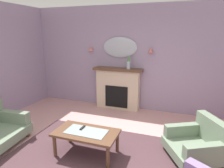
% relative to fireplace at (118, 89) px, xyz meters
% --- Properties ---
extents(wall_back, '(6.98, 0.10, 2.82)m').
position_rel_fireplace_xyz_m(wall_back, '(0.45, 0.22, 0.84)').
color(wall_back, '#9E8CA8').
rests_on(wall_back, ground).
extents(patterned_rug, '(3.20, 2.40, 0.01)m').
position_rel_fireplace_xyz_m(patterned_rug, '(0.45, -2.49, -0.56)').
color(patterned_rug, '#4C3338').
rests_on(patterned_rug, ground).
extents(fireplace, '(1.36, 0.36, 1.16)m').
position_rel_fireplace_xyz_m(fireplace, '(0.00, 0.00, 0.00)').
color(fireplace, beige).
rests_on(fireplace, ground).
extents(mantel_vase_right, '(0.10, 0.10, 0.36)m').
position_rel_fireplace_xyz_m(mantel_vase_right, '(0.30, -0.03, 0.78)').
color(mantel_vase_right, silver).
rests_on(mantel_vase_right, fireplace).
extents(wall_mirror, '(0.96, 0.06, 0.56)m').
position_rel_fireplace_xyz_m(wall_mirror, '(-0.00, 0.14, 1.14)').
color(wall_mirror, '#B2BCC6').
extents(wall_sconce_left, '(0.14, 0.14, 0.14)m').
position_rel_fireplace_xyz_m(wall_sconce_left, '(-0.85, 0.09, 1.09)').
color(wall_sconce_left, '#D17066').
extents(wall_sconce_right, '(0.14, 0.14, 0.14)m').
position_rel_fireplace_xyz_m(wall_sconce_right, '(0.85, 0.09, 1.09)').
color(wall_sconce_right, '#D17066').
extents(coffee_table, '(1.10, 0.60, 0.45)m').
position_rel_fireplace_xyz_m(coffee_table, '(0.17, -2.30, -0.19)').
color(coffee_table, brown).
rests_on(coffee_table, ground).
extents(tv_remote, '(0.04, 0.16, 0.02)m').
position_rel_fireplace_xyz_m(tv_remote, '(0.06, -2.22, -0.12)').
color(tv_remote, black).
rests_on(tv_remote, coffee_table).
extents(armchair_beside_couch, '(1.10, 1.09, 0.71)m').
position_rel_fireplace_xyz_m(armchair_beside_couch, '(2.01, -1.78, -0.27)').
color(armchair_beside_couch, gray).
rests_on(armchair_beside_couch, ground).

